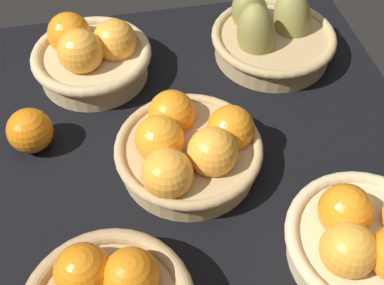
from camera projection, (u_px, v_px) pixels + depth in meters
market_tray at (211, 163)px, 79.58cm from camera, size 84.00×72.00×3.00cm
basket_far_right at (91, 55)px, 88.11cm from camera, size 21.71×21.71×11.47cm
basket_center at (189, 148)px, 74.23cm from camera, size 22.84×22.84×10.18cm
basket_near_right_pears at (271, 35)px, 92.49cm from camera, size 23.63×23.63×14.00cm
basket_near_left at (368, 241)px, 63.84cm from camera, size 21.83×21.83×10.52cm
loose_orange_back_gap at (30, 131)px, 77.32cm from camera, size 7.33×7.33×7.33cm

